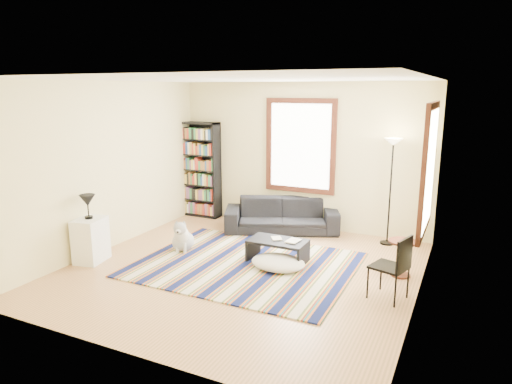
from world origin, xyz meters
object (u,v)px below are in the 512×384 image
at_px(dog, 183,235).
at_px(floor_cushion, 278,263).
at_px(floor_lamp, 390,192).
at_px(coffee_table, 278,251).
at_px(white_cabinet, 91,240).
at_px(sofa, 282,215).
at_px(folding_chair, 389,267).
at_px(bookshelf, 200,170).
at_px(side_table, 402,258).

bearing_deg(dog, floor_cushion, -22.73).
height_order(floor_cushion, floor_lamp, floor_lamp).
height_order(coffee_table, dog, dog).
xyz_separation_m(floor_cushion, white_cabinet, (-2.79, -0.96, 0.25)).
xyz_separation_m(white_cabinet, dog, (1.03, 1.03, -0.08)).
relative_size(sofa, coffee_table, 2.37).
bearing_deg(sofa, coffee_table, -93.18).
bearing_deg(dog, folding_chair, -26.50).
xyz_separation_m(bookshelf, side_table, (4.39, -1.53, -0.73)).
xyz_separation_m(coffee_table, folding_chair, (1.78, -0.56, 0.25)).
height_order(folding_chair, dog, folding_chair).
relative_size(side_table, folding_chair, 0.63).
relative_size(sofa, dog, 3.91).
distance_m(sofa, floor_cushion, 1.94).
height_order(floor_cushion, white_cabinet, white_cabinet).
xyz_separation_m(bookshelf, dog, (0.92, -2.00, -0.73)).
distance_m(coffee_table, folding_chair, 1.89).
height_order(side_table, dog, dog).
bearing_deg(folding_chair, coffee_table, 179.52).
relative_size(coffee_table, floor_lamp, 0.48).
xyz_separation_m(sofa, folding_chair, (2.35, -2.09, 0.12)).
bearing_deg(side_table, bookshelf, 160.78).
bearing_deg(floor_lamp, dog, -148.92).
bearing_deg(side_table, floor_cushion, -162.58).
xyz_separation_m(sofa, floor_lamp, (1.97, 0.10, 0.62)).
bearing_deg(folding_chair, sofa, 155.34).
distance_m(sofa, dog, 2.04).
distance_m(folding_chair, dog, 3.44).
xyz_separation_m(coffee_table, floor_lamp, (1.40, 1.63, 0.75)).
distance_m(coffee_table, side_table, 1.86).
bearing_deg(dog, floor_lamp, 10.49).
height_order(coffee_table, white_cabinet, white_cabinet).
bearing_deg(bookshelf, dog, -65.26).
bearing_deg(side_table, sofa, 152.23).
distance_m(coffee_table, floor_cushion, 0.31).
bearing_deg(sofa, side_table, -51.18).
height_order(white_cabinet, dog, white_cabinet).
relative_size(sofa, floor_lamp, 1.15).
bearing_deg(side_table, dog, -172.27).
distance_m(bookshelf, white_cabinet, 3.10).
relative_size(sofa, white_cabinet, 3.04).
distance_m(bookshelf, dog, 2.32).
bearing_deg(floor_lamp, floor_cushion, -124.00).
bearing_deg(bookshelf, folding_chair, -28.48).
distance_m(folding_chair, white_cabinet, 4.50).
bearing_deg(floor_cushion, white_cabinet, -160.99).
xyz_separation_m(folding_chair, dog, (-3.42, 0.35, -0.16)).
relative_size(bookshelf, coffee_table, 2.22).
xyz_separation_m(folding_chair, white_cabinet, (-4.45, -0.67, -0.08)).
relative_size(coffee_table, white_cabinet, 1.29).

